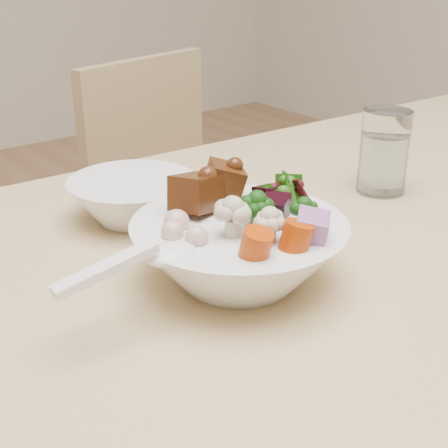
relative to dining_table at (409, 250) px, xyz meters
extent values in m
cube|color=#D7B97F|center=(0.00, 0.00, 0.05)|extent=(1.53, 0.91, 0.04)
cube|color=tan|center=(0.04, 0.56, -0.23)|extent=(0.46, 0.46, 0.04)
cube|color=tan|center=(0.00, 0.73, -0.02)|extent=(0.37, 0.12, 0.41)
cylinder|color=tan|center=(-0.07, 0.37, -0.44)|extent=(0.03, 0.03, 0.39)
cylinder|color=tan|center=(0.24, 0.44, -0.44)|extent=(0.03, 0.03, 0.39)
cylinder|color=tan|center=(-0.15, 0.68, -0.44)|extent=(0.03, 0.03, 0.39)
cylinder|color=tan|center=(0.16, 0.75, -0.44)|extent=(0.03, 0.03, 0.39)
sphere|color=black|center=(-0.33, -0.03, 0.15)|extent=(0.04, 0.04, 0.04)
sphere|color=beige|center=(-0.36, -0.03, 0.16)|extent=(0.04, 0.04, 0.04)
cube|color=black|center=(-0.28, 0.00, 0.15)|extent=(0.04, 0.04, 0.03)
cube|color=#985C96|center=(-0.31, -0.09, 0.15)|extent=(0.05, 0.05, 0.04)
cylinder|color=#A84004|center=(-0.38, -0.08, 0.15)|extent=(0.04, 0.04, 0.03)
sphere|color=#D3A094|center=(-0.40, -0.02, 0.15)|extent=(0.03, 0.03, 0.03)
ellipsoid|color=white|center=(-0.43, -0.02, 0.14)|extent=(0.05, 0.04, 0.02)
cube|color=white|center=(-0.50, -0.02, 0.15)|extent=(0.10, 0.02, 0.02)
cylinder|color=white|center=(0.00, 0.07, 0.13)|extent=(0.07, 0.07, 0.12)
cylinder|color=silver|center=(0.00, 0.07, 0.12)|extent=(0.06, 0.06, 0.08)
camera|label=1|loc=(-0.73, -0.48, 0.41)|focal=50.00mm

